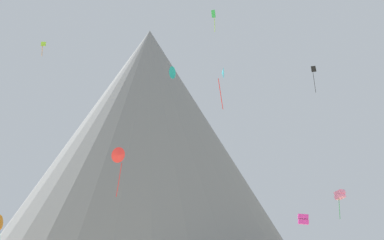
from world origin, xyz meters
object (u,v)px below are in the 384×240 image
(kite_teal_high, at_px, (173,72))
(kite_green_high, at_px, (214,17))
(kite_magenta_low, at_px, (303,219))
(kite_black_high, at_px, (314,73))
(kite_red_low, at_px, (119,156))
(rock_massif, at_px, (147,144))
(kite_pink_low, at_px, (340,195))
(kite_cyan_mid, at_px, (223,74))
(kite_lime_high, at_px, (43,45))
(kite_orange_low, at_px, (0,222))

(kite_teal_high, xyz_separation_m, kite_green_high, (6.40, -19.30, 1.60))
(kite_magenta_low, relative_size, kite_black_high, 0.23)
(kite_red_low, bearing_deg, rock_massif, 49.23)
(kite_green_high, distance_m, kite_pink_low, 32.79)
(kite_red_low, bearing_deg, kite_pink_low, -11.60)
(kite_teal_high, height_order, kite_cyan_mid, kite_teal_high)
(kite_lime_high, distance_m, kite_green_high, 33.16)
(kite_cyan_mid, xyz_separation_m, kite_lime_high, (-29.61, 29.60, 16.87))
(kite_pink_low, bearing_deg, kite_red_low, 168.48)
(kite_cyan_mid, distance_m, kite_orange_low, 44.05)
(kite_green_high, bearing_deg, rock_massif, -14.77)
(kite_red_low, bearing_deg, kite_cyan_mid, -50.17)
(kite_magenta_low, bearing_deg, kite_cyan_mid, -73.44)
(kite_lime_high, bearing_deg, kite_teal_high, -124.26)
(kite_pink_low, height_order, kite_black_high, kite_black_high)
(kite_teal_high, relative_size, kite_pink_low, 0.60)
(kite_pink_low, height_order, kite_red_low, kite_red_low)
(kite_green_high, distance_m, kite_red_low, 30.68)
(kite_teal_high, distance_m, kite_red_low, 40.69)
(kite_cyan_mid, distance_m, kite_red_low, 14.79)
(kite_lime_high, xyz_separation_m, kite_green_high, (30.03, -14.03, -1.26))
(kite_black_high, height_order, kite_red_low, kite_black_high)
(rock_massif, height_order, kite_green_high, rock_massif)
(kite_lime_high, height_order, kite_green_high, kite_lime_high)
(kite_pink_low, relative_size, kite_orange_low, 0.96)
(kite_cyan_mid, relative_size, kite_black_high, 0.87)
(rock_massif, height_order, kite_red_low, rock_massif)
(kite_black_high, height_order, kite_orange_low, kite_black_high)
(kite_cyan_mid, xyz_separation_m, kite_green_high, (0.41, 15.57, 15.61))
(kite_teal_high, xyz_separation_m, kite_black_high, (27.40, -0.01, 0.27))
(kite_black_high, bearing_deg, kite_pink_low, 118.81)
(kite_green_high, height_order, kite_orange_low, kite_green_high)
(rock_massif, xyz_separation_m, kite_red_low, (0.30, -49.94, -12.70))
(kite_black_high, distance_m, kite_orange_low, 61.93)
(kite_lime_high, bearing_deg, rock_massif, -85.60)
(kite_magenta_low, bearing_deg, kite_green_high, -140.59)
(kite_cyan_mid, relative_size, kite_green_high, 1.33)
(kite_lime_high, xyz_separation_m, kite_black_high, (51.02, 5.26, -2.59))
(kite_magenta_low, height_order, kite_orange_low, kite_orange_low)
(kite_orange_low, bearing_deg, kite_black_high, -71.67)
(kite_cyan_mid, distance_m, kite_black_high, 43.33)
(kite_orange_low, bearing_deg, kite_teal_high, -62.29)
(kite_cyan_mid, distance_m, kite_magenta_low, 18.07)
(rock_massif, distance_m, kite_green_high, 40.05)
(kite_green_high, bearing_deg, kite_red_low, 105.61)
(rock_massif, xyz_separation_m, kite_cyan_mid, (11.81, -51.77, -3.61))
(kite_cyan_mid, height_order, kite_orange_low, kite_cyan_mid)
(kite_cyan_mid, bearing_deg, kite_black_high, 159.01)
(kite_pink_low, distance_m, kite_red_low, 35.06)
(kite_teal_high, distance_m, kite_pink_low, 38.83)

